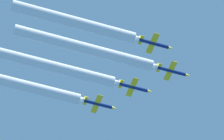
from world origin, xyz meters
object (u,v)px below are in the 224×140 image
at_px(jet_left_wingman, 134,88).
at_px(jet_right_wingman, 155,44).
at_px(jet_outer_left, 99,104).
at_px(jet_lead, 173,71).

bearing_deg(jet_left_wingman, jet_right_wingman, 0.97).
height_order(jet_left_wingman, jet_outer_left, jet_left_wingman).
distance_m(jet_lead, jet_outer_left, 30.53).
xyz_separation_m(jet_left_wingman, jet_outer_left, (-11.15, -10.17, -0.96)).
distance_m(jet_left_wingman, jet_outer_left, 15.12).
relative_size(jet_right_wingman, jet_outer_left, 1.00).
height_order(jet_lead, jet_outer_left, jet_lead).
xyz_separation_m(jet_right_wingman, jet_outer_left, (-32.13, -10.53, -1.52)).
relative_size(jet_left_wingman, jet_outer_left, 1.00).
bearing_deg(jet_outer_left, jet_lead, 44.26).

